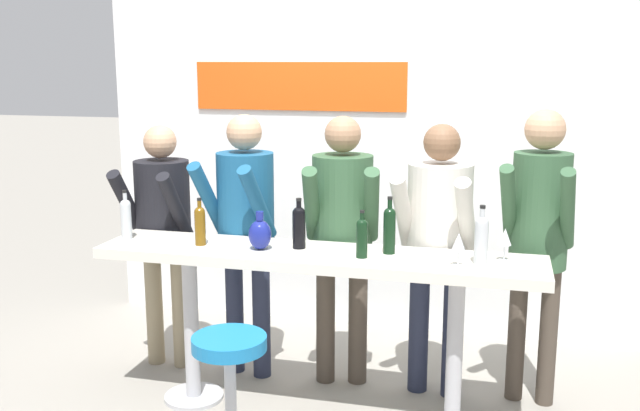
# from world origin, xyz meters

# --- Properties ---
(back_wall) EXTENTS (4.12, 0.12, 2.72)m
(back_wall) POSITION_xyz_m (-0.01, 1.54, 1.36)
(back_wall) COLOR white
(back_wall) RESTS_ON ground_plane
(tasting_table) EXTENTS (2.52, 0.50, 0.98)m
(tasting_table) POSITION_xyz_m (0.00, 0.00, 0.82)
(tasting_table) COLOR silver
(tasting_table) RESTS_ON ground_plane
(bar_stool) EXTENTS (0.39, 0.39, 0.69)m
(bar_stool) POSITION_xyz_m (-0.29, -0.61, 0.46)
(bar_stool) COLOR #B2B2B7
(bar_stool) RESTS_ON ground_plane
(person_far_left) EXTENTS (0.43, 0.52, 1.63)m
(person_far_left) POSITION_xyz_m (-1.16, 0.42, 1.01)
(person_far_left) COLOR gray
(person_far_left) RESTS_ON ground_plane
(person_left) EXTENTS (0.49, 0.59, 1.71)m
(person_left) POSITION_xyz_m (-0.58, 0.42, 1.06)
(person_left) COLOR #23283D
(person_left) RESTS_ON ground_plane
(person_center_left) EXTENTS (0.51, 0.61, 1.71)m
(person_center_left) POSITION_xyz_m (0.04, 0.46, 1.06)
(person_center_left) COLOR #473D33
(person_center_left) RESTS_ON ground_plane
(person_center) EXTENTS (0.50, 0.58, 1.68)m
(person_center) POSITION_xyz_m (0.64, 0.44, 1.03)
(person_center) COLOR #23283D
(person_center) RESTS_ON ground_plane
(person_center_right) EXTENTS (0.44, 0.57, 1.77)m
(person_center_right) POSITION_xyz_m (1.21, 0.48, 1.11)
(person_center_right) COLOR #473D33
(person_center_right) RESTS_ON ground_plane
(wine_bottle_0) EXTENTS (0.07, 0.07, 0.29)m
(wine_bottle_0) POSITION_xyz_m (-0.12, 0.05, 1.12)
(wine_bottle_0) COLOR black
(wine_bottle_0) RESTS_ON tasting_table
(wine_bottle_1) EXTENTS (0.07, 0.07, 0.32)m
(wine_bottle_1) POSITION_xyz_m (0.40, 0.07, 1.13)
(wine_bottle_1) COLOR black
(wine_bottle_1) RESTS_ON tasting_table
(wine_bottle_2) EXTENTS (0.06, 0.06, 0.28)m
(wine_bottle_2) POSITION_xyz_m (-0.69, -0.02, 1.11)
(wine_bottle_2) COLOR brown
(wine_bottle_2) RESTS_ON tasting_table
(wine_bottle_3) EXTENTS (0.07, 0.07, 0.32)m
(wine_bottle_3) POSITION_xyz_m (0.90, -0.02, 1.13)
(wine_bottle_3) COLOR #B7BCC1
(wine_bottle_3) RESTS_ON tasting_table
(wine_bottle_4) EXTENTS (0.06, 0.06, 0.26)m
(wine_bottle_4) POSITION_xyz_m (0.27, -0.05, 1.10)
(wine_bottle_4) COLOR black
(wine_bottle_4) RESTS_ON tasting_table
(wine_bottle_5) EXTENTS (0.06, 0.06, 0.30)m
(wine_bottle_5) POSITION_xyz_m (-1.18, 0.01, 1.12)
(wine_bottle_5) COLOR #B7BCC1
(wine_bottle_5) RESTS_ON tasting_table
(wine_glass_0) EXTENTS (0.07, 0.07, 0.18)m
(wine_glass_0) POSITION_xyz_m (0.79, -0.09, 1.11)
(wine_glass_0) COLOR silver
(wine_glass_0) RESTS_ON tasting_table
(wine_glass_1) EXTENTS (0.07, 0.07, 0.18)m
(wine_glass_1) POSITION_xyz_m (1.02, 0.08, 1.11)
(wine_glass_1) COLOR silver
(wine_glass_1) RESTS_ON tasting_table
(decorative_vase) EXTENTS (0.13, 0.13, 0.22)m
(decorative_vase) POSITION_xyz_m (-0.32, -0.03, 1.07)
(decorative_vase) COLOR navy
(decorative_vase) RESTS_ON tasting_table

